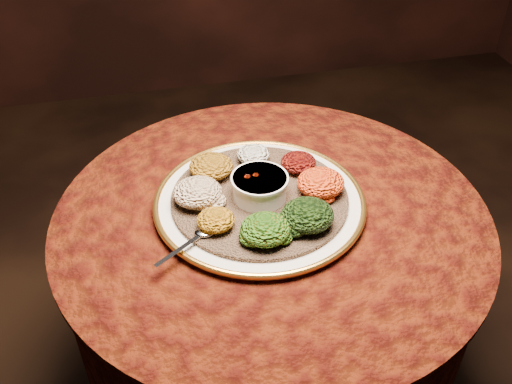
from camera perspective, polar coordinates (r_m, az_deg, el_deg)
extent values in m
cylinder|color=black|center=(1.54, 1.32, -13.16)|extent=(0.12, 0.12, 0.68)
cylinder|color=black|center=(1.28, 1.55, -3.11)|extent=(0.80, 0.80, 0.04)
cylinder|color=#3D1105|center=(1.38, 1.45, -7.62)|extent=(0.93, 0.93, 0.34)
cylinder|color=#3D1105|center=(1.26, 1.57, -2.19)|extent=(0.96, 0.96, 0.01)
cylinder|color=beige|center=(1.26, 0.36, -1.10)|extent=(0.53, 0.53, 0.02)
torus|color=#C18730|center=(1.26, 0.36, -0.85)|extent=(0.47, 0.47, 0.01)
cylinder|color=brown|center=(1.26, 0.36, -0.60)|extent=(0.41, 0.41, 0.01)
cylinder|color=white|center=(1.24, 0.37, 0.51)|extent=(0.12, 0.12, 0.05)
cylinder|color=white|center=(1.22, 0.37, 1.37)|extent=(0.13, 0.13, 0.01)
cylinder|color=#651305|center=(1.23, 0.37, 1.09)|extent=(0.10, 0.10, 0.01)
ellipsoid|color=silver|center=(1.16, -5.12, -3.99)|extent=(0.04, 0.03, 0.01)
cube|color=silver|center=(1.13, -7.70, -5.77)|extent=(0.11, 0.08, 0.00)
ellipsoid|color=silver|center=(1.35, -0.28, 3.78)|extent=(0.08, 0.07, 0.04)
ellipsoid|color=black|center=(1.32, 4.25, 2.98)|extent=(0.08, 0.08, 0.04)
ellipsoid|color=#B2810E|center=(1.26, 6.49, 0.93)|extent=(0.11, 0.10, 0.05)
ellipsoid|color=black|center=(1.17, 5.19, -2.30)|extent=(0.11, 0.10, 0.05)
ellipsoid|color=#944009|center=(1.13, 0.94, -3.74)|extent=(0.10, 0.10, 0.05)
ellipsoid|color=#B4690F|center=(1.17, -4.03, -2.81)|extent=(0.08, 0.08, 0.04)
ellipsoid|color=maroon|center=(1.23, -5.88, -0.03)|extent=(0.11, 0.10, 0.05)
ellipsoid|color=#8E5911|center=(1.30, -4.51, 2.56)|extent=(0.10, 0.10, 0.05)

